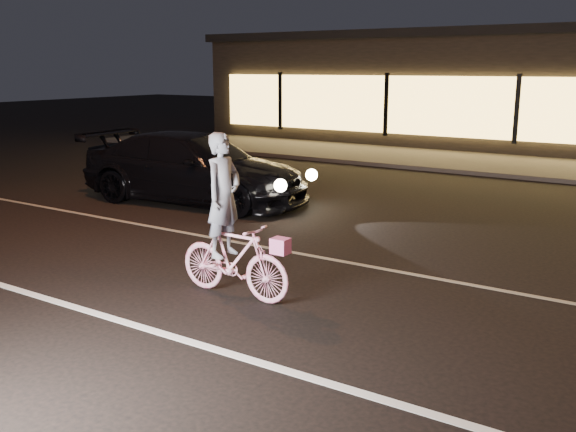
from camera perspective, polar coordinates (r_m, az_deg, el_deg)
The scene contains 7 objects.
ground at distance 8.62m, azimuth -5.46°, elevation -6.64°, with size 90.00×90.00×0.00m, color black.
lane_stripe_near at distance 7.59m, azimuth -12.60°, elevation -9.71°, with size 60.00×0.12×0.01m, color silver.
lane_stripe_far at distance 10.18m, azimuth 1.54°, elevation -3.45°, with size 60.00×0.10×0.01m, color gray.
sidewalk at distance 20.19m, azimuth 18.12°, elevation 4.37°, with size 30.00×4.00×0.12m, color #383533.
storefront at distance 25.81m, azimuth 22.00°, elevation 10.51°, with size 25.40×8.42×4.20m.
cyclist at distance 8.22m, azimuth -5.10°, elevation -2.12°, with size 1.68×0.58×2.12m.
sedan at distance 14.15m, azimuth -8.31°, elevation 4.24°, with size 5.38×2.60×1.51m.
Camera 1 is at (5.08, -6.33, 2.91)m, focal length 40.00 mm.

